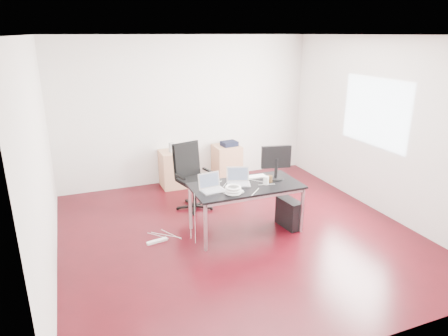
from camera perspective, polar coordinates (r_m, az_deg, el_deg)
name	(u,v)px	position (r m, az deg, el deg)	size (l,w,h in m)	color
room_shell	(241,142)	(5.52, 2.45, 3.79)	(5.00, 5.00, 5.00)	#31050B
desk	(246,188)	(5.83, 3.17, -2.92)	(1.60, 0.80, 0.73)	black
office_chair	(191,173)	(6.69, -4.68, -0.71)	(0.58, 0.60, 1.08)	black
filing_cabinet_left	(174,169)	(7.72, -7.16, -0.12)	(0.50, 0.50, 0.70)	#AA7655
filing_cabinet_right	(227,162)	(8.04, 0.40, 0.80)	(0.50, 0.50, 0.70)	#AA7655
pc_tower	(289,213)	(6.20, 9.27, -6.36)	(0.20, 0.45, 0.44)	black
wastebasket	(183,178)	(7.85, -5.88, -1.37)	(0.24, 0.24, 0.28)	black
power_strip	(157,241)	(5.84, -9.54, -10.26)	(0.30, 0.06, 0.04)	white
laptop_left	(212,186)	(5.59, -1.77, -2.65)	(0.36, 0.29, 0.23)	silver
laptop_right	(239,180)	(5.83, 2.09, -1.75)	(0.40, 0.35, 0.23)	silver
monitor	(276,161)	(6.02, 7.44, 1.07)	(0.45, 0.26, 0.51)	black
keyboard	(252,177)	(6.09, 3.99, -1.31)	(0.44, 0.14, 0.02)	white
cup_white	(266,180)	(5.84, 6.02, -1.77)	(0.08, 0.08, 0.12)	white
cup_brown	(270,179)	(5.93, 6.56, -1.55)	(0.08, 0.08, 0.10)	#50341B
cable_coil	(233,190)	(5.48, 1.32, -3.15)	(0.24, 0.24, 0.11)	white
power_adapter	(241,192)	(5.52, 2.40, -3.40)	(0.07, 0.07, 0.03)	white
speaker	(172,147)	(7.55, -7.47, 2.93)	(0.09, 0.08, 0.18)	#9E9E9E
navy_garment	(229,144)	(7.92, 0.75, 3.51)	(0.30, 0.24, 0.09)	black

